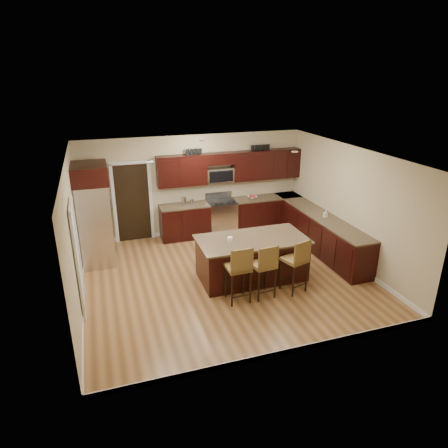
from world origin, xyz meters
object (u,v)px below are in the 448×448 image
object	(u,v)px
range	(221,217)
stool_mid	(265,265)
stool_right	(297,260)
stool_left	(239,268)
refrigerator	(94,214)
island	(252,259)

from	to	relation	value
range	stool_mid	size ratio (longest dim) A/B	0.97
stool_right	range	bearing A→B (deg)	80.56
stool_left	refrigerator	world-z (taller)	refrigerator
island	stool_left	size ratio (longest dim) A/B	1.97
stool_left	island	bearing A→B (deg)	54.16
stool_mid	island	bearing A→B (deg)	79.80
range	island	size ratio (longest dim) A/B	0.48
refrigerator	range	bearing A→B (deg)	13.67
stool_mid	stool_right	size ratio (longest dim) A/B	0.99
stool_left	refrigerator	bearing A→B (deg)	132.78
stool_mid	refrigerator	xyz separation A→B (m)	(-3.07, 2.68, 0.49)
range	refrigerator	xyz separation A→B (m)	(-3.30, -0.80, 0.73)
range	stool_right	xyz separation A→B (m)	(0.47, -3.49, 0.25)
range	stool_mid	distance (m)	3.50
refrigerator	stool_right	bearing A→B (deg)	-35.42
stool_right	refrigerator	world-z (taller)	refrigerator
island	stool_mid	distance (m)	0.90
island	stool_mid	xyz separation A→B (m)	(-0.07, -0.85, 0.28)
island	stool_right	xyz separation A→B (m)	(0.63, -0.85, 0.29)
stool_left	refrigerator	distance (m)	3.73
island	stool_right	distance (m)	1.09
range	island	world-z (taller)	range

